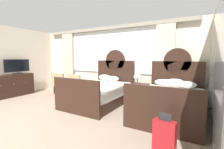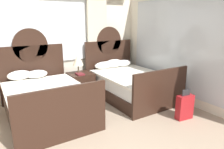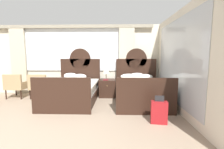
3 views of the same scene
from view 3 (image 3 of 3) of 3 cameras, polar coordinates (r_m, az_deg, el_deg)
ground_plane at (r=3.35m, az=-32.34°, el=-20.79°), size 24.00×24.00×0.00m
wall_back_window at (r=6.36m, az=-14.31°, el=6.23°), size 6.77×0.22×2.70m
wall_right_mirror at (r=4.34m, az=24.39°, el=4.30°), size 0.08×4.28×2.70m
bed_near_window at (r=5.28m, az=-14.03°, el=-5.66°), size 1.53×2.22×1.79m
bed_near_mirror at (r=5.15m, az=10.14°, el=-5.77°), size 1.53×2.22×1.79m
nightstand_between_beds at (r=5.77m, az=-1.63°, el=-4.98°), size 0.59×0.62×0.63m
table_lamp_on_nightstand at (r=5.65m, az=-2.20°, el=1.85°), size 0.27×0.27×0.54m
book_on_nightstand at (r=5.60m, az=-2.29°, el=-1.90°), size 0.18×0.26×0.03m
armchair_by_window_left at (r=6.06m, az=-24.99°, el=-3.58°), size 0.65×0.65×0.87m
armchair_by_window_centre at (r=6.49m, az=-31.82°, el=-3.31°), size 0.64×0.64×0.87m
suitcase_on_floor at (r=3.67m, az=16.96°, el=-13.18°), size 0.37×0.20×0.63m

